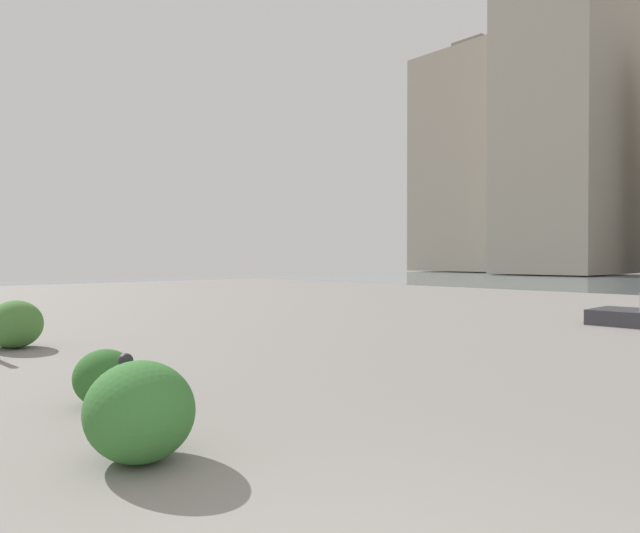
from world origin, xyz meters
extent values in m
cube|color=#9E9384|center=(24.97, -61.42, 17.47)|extent=(10.87, 15.74, 34.94)
cube|color=#9E9384|center=(40.02, -67.18, 14.79)|extent=(13.26, 13.90, 29.58)
cube|color=#6E675C|center=(40.02, -67.18, 30.78)|extent=(4.77, 5.00, 2.40)
cylinder|color=#232328|center=(3.42, -0.69, 0.36)|extent=(0.12, 0.12, 0.73)
sphere|color=#232328|center=(3.42, -0.69, 0.77)|extent=(0.13, 0.13, 0.13)
ellipsoid|color=#387533|center=(3.07, -0.66, 0.41)|extent=(0.96, 0.86, 0.81)
ellipsoid|color=#2D6628|center=(4.92, -1.10, 0.32)|extent=(0.74, 0.67, 0.63)
ellipsoid|color=#387533|center=(10.14, -1.37, 0.33)|extent=(0.78, 0.70, 0.66)
ellipsoid|color=#477F38|center=(9.99, -1.44, 0.44)|extent=(1.04, 0.93, 0.88)
camera|label=1|loc=(-1.13, 1.27, 1.64)|focal=30.51mm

